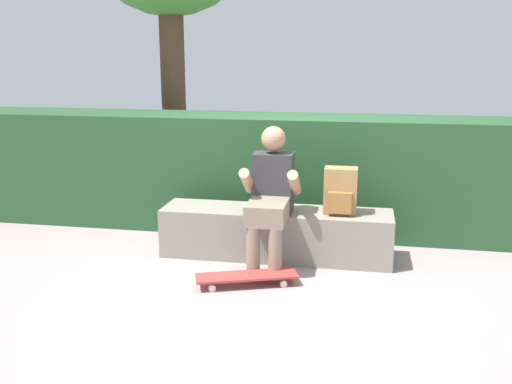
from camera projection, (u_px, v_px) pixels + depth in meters
name	position (u px, v px, depth m)	size (l,w,h in m)	color
ground_plane	(271.00, 266.00, 4.95)	(24.00, 24.00, 0.00)	gray
bench_main	(276.00, 233.00, 5.14)	(2.04, 0.47, 0.43)	gray
person_skater	(271.00, 193.00, 4.84)	(0.49, 0.62, 1.18)	#333338
skateboard_near_person	(247.00, 276.00, 4.53)	(0.82, 0.46, 0.09)	#BC3833
backpack_on_bench	(340.00, 192.00, 4.93)	(0.28, 0.23, 0.40)	#A37A47
hedge_row	(259.00, 172.00, 5.93)	(6.37, 0.76, 1.17)	#244A29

